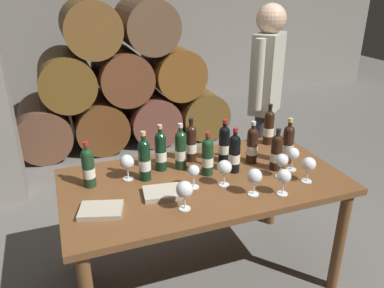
% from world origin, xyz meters
% --- Properties ---
extents(ground_plane, '(14.00, 14.00, 0.00)m').
position_xyz_m(ground_plane, '(0.00, 0.00, 0.00)').
color(ground_plane, '#66635E').
extents(cellar_back_wall, '(10.00, 0.24, 2.80)m').
position_xyz_m(cellar_back_wall, '(0.00, 4.20, 1.40)').
color(cellar_back_wall, gray).
rests_on(cellar_back_wall, ground_plane).
extents(barrel_stack, '(2.49, 0.90, 1.69)m').
position_xyz_m(barrel_stack, '(-0.00, 2.60, 0.72)').
color(barrel_stack, brown).
rests_on(barrel_stack, ground_plane).
extents(dining_table, '(1.70, 0.90, 0.76)m').
position_xyz_m(dining_table, '(0.00, 0.00, 0.67)').
color(dining_table, brown).
rests_on(dining_table, ground_plane).
extents(wine_bottle_0, '(0.07, 0.07, 0.28)m').
position_xyz_m(wine_bottle_0, '(0.48, -0.04, 0.88)').
color(wine_bottle_0, black).
rests_on(wine_bottle_0, dining_table).
extents(wine_bottle_1, '(0.07, 0.07, 0.29)m').
position_xyz_m(wine_bottle_1, '(0.38, 0.10, 0.88)').
color(wine_bottle_1, black).
rests_on(wine_bottle_1, dining_table).
extents(wine_bottle_2, '(0.07, 0.07, 0.31)m').
position_xyz_m(wine_bottle_2, '(0.60, 0.03, 0.89)').
color(wine_bottle_2, black).
rests_on(wine_bottle_2, dining_table).
extents(wine_bottle_3, '(0.07, 0.07, 0.29)m').
position_xyz_m(wine_bottle_3, '(0.22, 0.03, 0.89)').
color(wine_bottle_3, black).
rests_on(wine_bottle_3, dining_table).
extents(wine_bottle_4, '(0.07, 0.07, 0.31)m').
position_xyz_m(wine_bottle_4, '(-0.33, 0.12, 0.89)').
color(wine_bottle_4, black).
rests_on(wine_bottle_4, dining_table).
extents(wine_bottle_5, '(0.07, 0.07, 0.30)m').
position_xyz_m(wine_bottle_5, '(0.02, 0.27, 0.89)').
color(wine_bottle_5, black).
rests_on(wine_bottle_5, dining_table).
extents(wine_bottle_6, '(0.07, 0.07, 0.29)m').
position_xyz_m(wine_bottle_6, '(0.22, 0.18, 0.89)').
color(wine_bottle_6, black).
rests_on(wine_bottle_6, dining_table).
extents(wine_bottle_7, '(0.07, 0.07, 0.30)m').
position_xyz_m(wine_bottle_7, '(0.65, 0.34, 0.89)').
color(wine_bottle_7, black).
rests_on(wine_bottle_7, dining_table).
extents(wine_bottle_8, '(0.07, 0.07, 0.28)m').
position_xyz_m(wine_bottle_8, '(-0.66, 0.16, 0.88)').
color(wine_bottle_8, '#19381E').
rests_on(wine_bottle_8, dining_table).
extents(wine_bottle_9, '(0.07, 0.07, 0.30)m').
position_xyz_m(wine_bottle_9, '(-0.21, 0.21, 0.89)').
color(wine_bottle_9, black).
rests_on(wine_bottle_9, dining_table).
extents(wine_bottle_10, '(0.07, 0.07, 0.31)m').
position_xyz_m(wine_bottle_10, '(-0.08, 0.18, 0.89)').
color(wine_bottle_10, '#19381E').
rests_on(wine_bottle_10, dining_table).
extents(wine_bottle_11, '(0.07, 0.07, 0.28)m').
position_xyz_m(wine_bottle_11, '(0.05, 0.05, 0.88)').
color(wine_bottle_11, '#19381E').
rests_on(wine_bottle_11, dining_table).
extents(wine_glass_0, '(0.08, 0.08, 0.15)m').
position_xyz_m(wine_glass_0, '(0.57, -0.09, 0.87)').
color(wine_glass_0, white).
rests_on(wine_glass_0, dining_table).
extents(wine_glass_1, '(0.07, 0.07, 0.14)m').
position_xyz_m(wine_glass_1, '(-0.09, -0.08, 0.86)').
color(wine_glass_1, white).
rests_on(wine_glass_1, dining_table).
extents(wine_glass_2, '(0.09, 0.09, 0.16)m').
position_xyz_m(wine_glass_2, '(0.08, -0.11, 0.87)').
color(wine_glass_2, white).
rests_on(wine_glass_2, dining_table).
extents(wine_glass_3, '(0.09, 0.09, 0.16)m').
position_xyz_m(wine_glass_3, '(0.19, -0.27, 0.87)').
color(wine_glass_3, white).
rests_on(wine_glass_3, dining_table).
extents(wine_glass_4, '(0.09, 0.09, 0.16)m').
position_xyz_m(wine_glass_4, '(-0.43, 0.16, 0.87)').
color(wine_glass_4, white).
rests_on(wine_glass_4, dining_table).
extents(wine_glass_5, '(0.09, 0.09, 0.16)m').
position_xyz_m(wine_glass_5, '(-0.22, -0.27, 0.87)').
color(wine_glass_5, white).
rests_on(wine_glass_5, dining_table).
extents(wine_glass_6, '(0.09, 0.09, 0.16)m').
position_xyz_m(wine_glass_6, '(0.57, -0.25, 0.87)').
color(wine_glass_6, white).
rests_on(wine_glass_6, dining_table).
extents(wine_glass_7, '(0.08, 0.08, 0.15)m').
position_xyz_m(wine_glass_7, '(0.45, -0.14, 0.87)').
color(wine_glass_7, white).
rests_on(wine_glass_7, dining_table).
extents(wine_glass_8, '(0.08, 0.08, 0.16)m').
position_xyz_m(wine_glass_8, '(0.35, -0.32, 0.87)').
color(wine_glass_8, white).
rests_on(wine_glass_8, dining_table).
extents(tasting_notebook, '(0.26, 0.22, 0.03)m').
position_xyz_m(tasting_notebook, '(-0.64, -0.15, 0.77)').
color(tasting_notebook, '#B2A893').
rests_on(tasting_notebook, dining_table).
extents(leather_ledger, '(0.24, 0.19, 0.03)m').
position_xyz_m(leather_ledger, '(-0.28, -0.09, 0.77)').
color(leather_ledger, '#B2A893').
rests_on(leather_ledger, dining_table).
extents(sommelier_presenting, '(0.39, 0.35, 1.72)m').
position_xyz_m(sommelier_presenting, '(0.85, 0.75, 1.04)').
color(sommelier_presenting, '#383842').
rests_on(sommelier_presenting, ground_plane).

